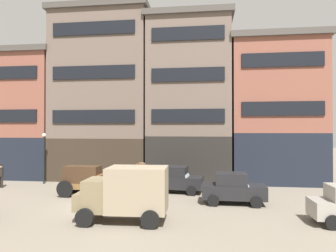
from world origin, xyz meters
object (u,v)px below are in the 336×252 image
sedan_light (176,179)px  pedestrian_officer (1,175)px  cargo_wagon (83,179)px  sedan_dark (233,188)px  delivery_truck_near (125,192)px  streetlamp_curbside (44,151)px  draft_horse (126,178)px

sedan_light → pedestrian_officer: sedan_light is taller
sedan_light → cargo_wagon: bearing=-162.8°
pedestrian_officer → sedan_dark: bearing=-9.3°
delivery_truck_near → sedan_light: (1.70, 7.02, -0.51)m
pedestrian_officer → streetlamp_curbside: size_ratio=0.44×
draft_horse → streetlamp_curbside: 8.92m
sedan_dark → sedan_light: same height
cargo_wagon → sedan_dark: bearing=-5.4°
delivery_truck_near → streetlamp_curbside: size_ratio=1.07×
sedan_light → sedan_dark: bearing=-36.8°
draft_horse → delivery_truck_near: size_ratio=0.53×
cargo_wagon → streetlamp_curbside: size_ratio=0.71×
cargo_wagon → draft_horse: (2.95, -0.00, 0.12)m
cargo_wagon → pedestrian_officer: cargo_wagon is taller
sedan_light → streetlamp_curbside: 11.30m
delivery_truck_near → pedestrian_officer: 13.59m
delivery_truck_near → sedan_light: 7.24m
draft_horse → pedestrian_officer: draft_horse is taller
cargo_wagon → sedan_dark: (9.72, -0.92, -0.23)m
sedan_dark → sedan_light: bearing=143.2°
sedan_dark → sedan_light: (-3.71, 2.78, 0.00)m
sedan_dark → cargo_wagon: bearing=174.6°
cargo_wagon → streetlamp_curbside: (-4.97, 3.85, 1.52)m
delivery_truck_near → streetlamp_curbside: 12.99m
pedestrian_officer → cargo_wagon: bearing=-14.3°
cargo_wagon → draft_horse: 2.95m
cargo_wagon → draft_horse: bearing=-0.0°
streetlamp_curbside → pedestrian_officer: bearing=-139.8°
cargo_wagon → sedan_dark: 9.77m
draft_horse → sedan_light: (3.06, 1.86, -0.36)m
delivery_truck_near → pedestrian_officer: size_ratio=2.46×
sedan_dark → pedestrian_officer: (-17.04, 2.78, 0.07)m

